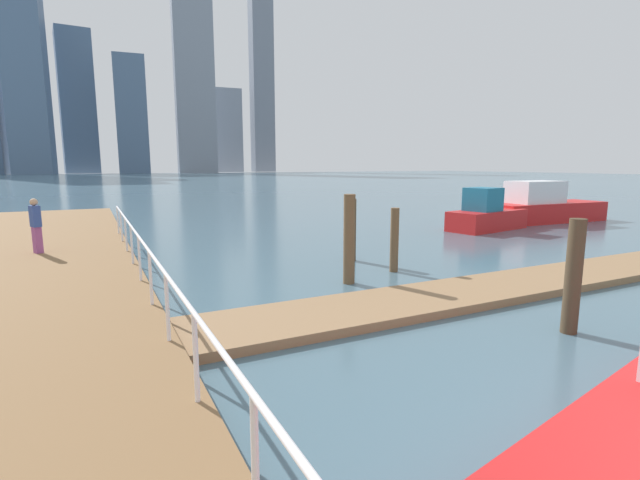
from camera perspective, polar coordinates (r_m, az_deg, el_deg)
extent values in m
plane|color=#476675|center=(21.74, -15.45, 0.88)|extent=(300.00, 300.00, 0.00)
cube|color=#93704C|center=(11.99, 20.37, -5.65)|extent=(15.95, 2.00, 0.18)
cylinder|color=white|center=(3.76, -8.00, -25.50)|extent=(0.06, 0.06, 1.05)
cylinder|color=white|center=(5.52, -15.06, -13.84)|extent=(0.06, 0.06, 1.05)
cylinder|color=white|center=(7.44, -18.31, -7.90)|extent=(0.06, 0.06, 1.05)
cylinder|color=white|center=(9.42, -20.16, -4.41)|extent=(0.06, 0.06, 1.05)
cylinder|color=white|center=(11.42, -21.36, -2.13)|extent=(0.06, 0.06, 1.05)
cylinder|color=white|center=(13.44, -22.20, -0.54)|extent=(0.06, 0.06, 1.05)
cylinder|color=white|center=(15.47, -22.81, 0.63)|extent=(0.06, 0.06, 1.05)
cylinder|color=white|center=(17.51, -23.29, 1.54)|extent=(0.06, 0.06, 1.05)
cylinder|color=white|center=(19.55, -23.66, 2.25)|extent=(0.06, 0.06, 1.05)
cylinder|color=white|center=(8.30, -19.54, -2.45)|extent=(0.06, 22.65, 0.06)
cylinder|color=#473826|center=(9.55, 28.77, -4.00)|extent=(0.29, 0.29, 2.12)
cylinder|color=brown|center=(11.89, 3.62, 0.07)|extent=(0.30, 0.30, 2.32)
cylinder|color=#473826|center=(14.77, 3.91, 1.24)|extent=(0.29, 0.29, 1.99)
cylinder|color=brown|center=(13.40, 9.16, 0.00)|extent=(0.24, 0.24, 1.85)
cube|color=red|center=(27.85, 26.09, 3.13)|extent=(7.05, 2.42, 1.04)
cube|color=white|center=(27.08, 25.00, 5.39)|extent=(2.89, 1.81, 1.16)
cube|color=red|center=(23.28, 19.91, 2.34)|extent=(4.47, 2.41, 0.92)
cube|color=#1E6B8C|center=(22.82, 19.45, 4.75)|extent=(1.58, 1.55, 1.08)
cube|color=#994C8C|center=(16.42, -31.49, 0.01)|extent=(0.29, 0.34, 0.80)
cube|color=#334C99|center=(16.34, -31.70, 2.50)|extent=(0.34, 0.42, 0.64)
sphere|color=tan|center=(16.30, -31.83, 3.99)|extent=(0.22, 0.22, 0.22)
cube|color=slate|center=(169.24, -32.48, 16.54)|extent=(11.69, 11.70, 56.87)
cube|color=slate|center=(182.87, -27.77, 14.66)|extent=(11.51, 14.23, 46.75)
cube|color=slate|center=(171.47, -22.20, 14.05)|extent=(10.30, 8.23, 38.36)
cube|color=gray|center=(173.51, -15.27, 19.01)|extent=(13.61, 8.07, 66.36)
cube|color=gray|center=(191.65, -11.53, 13.05)|extent=(12.48, 6.86, 32.23)
cube|color=slate|center=(200.90, -7.20, 19.26)|extent=(8.79, 6.07, 75.94)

